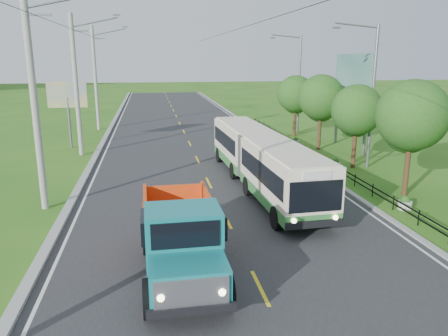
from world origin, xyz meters
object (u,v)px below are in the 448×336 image
object	(u,v)px
tree_fifth	(321,100)
planter_near	(405,203)
pole_mid	(77,85)
planter_mid	(336,164)
tree_third	(411,119)
billboard_left	(67,99)
tree_back	(296,96)
billboard_right	(353,80)
streetlight_far	(298,81)
tree_fourth	(356,113)
streetlight_mid	(371,92)
bus	(261,156)
pole_near	(35,101)
dump_truck	(181,233)
planter_far	(296,142)
pole_far	(96,78)

from	to	relation	value
tree_fifth	planter_near	world-z (taller)	tree_fifth
pole_mid	planter_mid	world-z (taller)	pole_mid
tree_third	tree_fifth	world-z (taller)	tree_third
billboard_left	planter_near	bearing A→B (deg)	-44.84
tree_back	billboard_right	xyz separation A→B (m)	(2.44, -6.14, 1.69)
pole_mid	streetlight_far	size ratio (longest dim) A/B	1.10
tree_fourth	billboard_left	bearing A→B (deg)	153.01
streetlight_far	pole_mid	bearing A→B (deg)	-159.68
streetlight_mid	bus	bearing A→B (deg)	-157.64
pole_near	bus	xyz separation A→B (m)	(11.00, 1.75, -3.35)
dump_truck	planter_far	bearing A→B (deg)	61.60
tree_third	planter_far	xyz separation A→B (m)	(-1.26, 13.86, -3.70)
billboard_right	tree_back	bearing A→B (deg)	111.70
tree_fourth	bus	world-z (taller)	tree_fourth
tree_back	dump_truck	distance (m)	27.83
tree_fifth	billboard_left	world-z (taller)	tree_fifth
streetlight_far	planter_mid	size ratio (longest dim) A/B	13.54
tree_fifth	planter_far	world-z (taller)	tree_fifth
planter_mid	billboard_right	xyz separation A→B (m)	(3.70, 6.00, 5.06)
tree_fourth	planter_near	bearing A→B (deg)	-98.77
streetlight_mid	streetlight_far	bearing A→B (deg)	90.00
tree_fourth	billboard_left	distance (m)	21.72
pole_mid	planter_mid	distance (m)	18.88
tree_back	planter_near	distance (m)	20.46
tree_back	dump_truck	size ratio (longest dim) A/B	0.86
tree_fifth	billboard_right	size ratio (longest dim) A/B	0.79
planter_near	planter_mid	size ratio (longest dim) A/B	1.00
planter_mid	dump_truck	world-z (taller)	dump_truck
tree_fourth	dump_truck	xyz separation A→B (m)	(-12.20, -12.93, -2.08)
pole_far	tree_back	size ratio (longest dim) A/B	1.82
planter_far	dump_truck	bearing A→B (deg)	-117.77
tree_fourth	streetlight_mid	xyz separation A→B (m)	(0.79, -0.14, 1.32)
tree_fifth	planter_mid	bearing A→B (deg)	-101.56
planter_near	pole_mid	bearing A→B (deg)	138.35
bus	tree_fifth	bearing A→B (deg)	50.73
planter_mid	billboard_right	distance (m)	8.68
pole_mid	tree_fifth	size ratio (longest dim) A/B	1.72
streetlight_far	dump_truck	size ratio (longest dim) A/B	1.42
pole_far	billboard_left	size ratio (longest dim) A/B	1.92
pole_mid	billboard_left	world-z (taller)	pole_mid
pole_far	billboard_right	world-z (taller)	pole_far
tree_third	tree_back	distance (m)	18.00
tree_third	streetlight_far	size ratio (longest dim) A/B	0.66
tree_fourth	planter_near	xyz separation A→B (m)	(-1.26, -8.14, -3.30)
pole_mid	streetlight_far	distance (m)	20.16
pole_near	planter_near	xyz separation A→B (m)	(16.86, -3.00, -4.81)
pole_near	tree_third	world-z (taller)	pole_near
pole_mid	tree_fourth	world-z (taller)	pole_mid
planter_near	tree_fifth	bearing A→B (deg)	84.92
billboard_left	streetlight_far	bearing A→B (deg)	11.23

